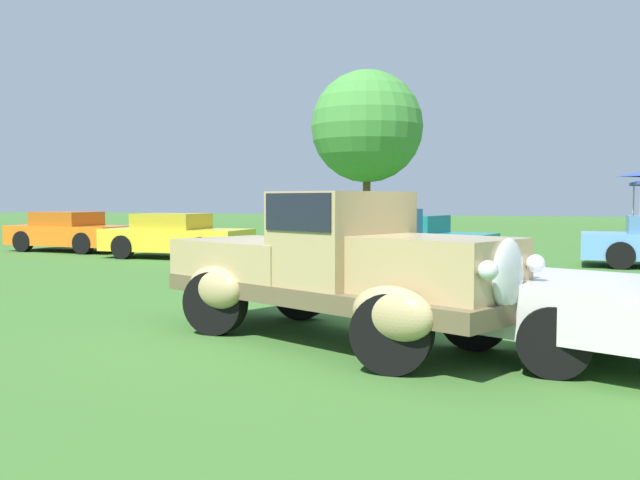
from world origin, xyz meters
name	(u,v)px	position (x,y,z in m)	size (l,w,h in m)	color
ground_plane	(345,332)	(0.00, 0.00, 0.00)	(120.00, 120.00, 0.00)	#386628
feature_pickup_truck	(336,265)	(0.05, -0.50, 0.87)	(4.66, 3.15, 1.70)	brown
show_car_orange	(70,232)	(-11.97, 9.35, 0.60)	(4.03, 1.91, 1.22)	orange
show_car_yellow	(175,236)	(-7.60, 8.38, 0.60)	(4.01, 1.74, 1.22)	yellow
show_car_teal	(411,241)	(-1.09, 8.63, 0.60)	(4.07, 2.43, 1.22)	teal
spectator_near_truck	(410,243)	(0.13, 2.95, 0.91)	(0.35, 0.45, 1.69)	#7F7056
treeline_far_left	(367,127)	(-8.46, 30.12, 5.75)	(6.40, 6.40, 8.96)	brown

